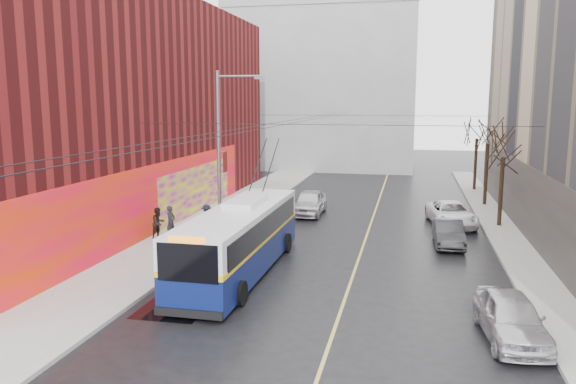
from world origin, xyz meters
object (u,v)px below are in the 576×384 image
(tree_near, at_px, (504,144))
(parked_car_b, at_px, (449,233))
(tree_mid, at_px, (488,132))
(pedestrian_a, at_px, (171,222))
(tree_far, at_px, (477,129))
(pedestrian_b, at_px, (159,223))
(pedestrian_c, at_px, (207,218))
(parked_car_c, at_px, (451,214))
(parked_car_a, at_px, (511,317))
(following_car, at_px, (309,202))
(trolleybus, at_px, (240,239))
(streetlight_pole, at_px, (221,150))

(tree_near, xyz_separation_m, parked_car_b, (-3.20, -5.04, -4.31))
(tree_mid, height_order, pedestrian_a, tree_mid)
(tree_near, xyz_separation_m, tree_far, (0.00, 14.00, 0.17))
(pedestrian_a, bearing_deg, tree_far, -29.48)
(pedestrian_b, bearing_deg, pedestrian_c, -22.41)
(pedestrian_a, bearing_deg, pedestrian_c, -26.50)
(parked_car_c, bearing_deg, parked_car_a, -96.70)
(tree_mid, distance_m, pedestrian_b, 23.63)
(tree_near, relative_size, parked_car_c, 1.25)
(tree_mid, height_order, parked_car_c, tree_mid)
(following_car, distance_m, pedestrian_b, 10.99)
(parked_car_a, bearing_deg, pedestrian_c, 136.04)
(tree_mid, height_order, following_car, tree_mid)
(trolleybus, xyz_separation_m, pedestrian_c, (-3.97, 6.54, -0.62))
(streetlight_pole, relative_size, tree_near, 1.41)
(tree_near, height_order, pedestrian_c, tree_near)
(tree_near, distance_m, pedestrian_c, 17.64)
(tree_near, relative_size, tree_far, 0.97)
(parked_car_a, bearing_deg, tree_far, 80.66)
(trolleybus, relative_size, pedestrian_c, 7.63)
(trolleybus, xyz_separation_m, following_car, (0.66, 13.26, -0.73))
(pedestrian_b, bearing_deg, tree_mid, -31.32)
(following_car, height_order, pedestrian_b, pedestrian_b)
(streetlight_pole, relative_size, parked_car_a, 2.09)
(tree_mid, relative_size, pedestrian_b, 3.97)
(streetlight_pole, bearing_deg, tree_near, 21.62)
(trolleybus, relative_size, pedestrian_b, 6.95)
(parked_car_a, xyz_separation_m, pedestrian_c, (-14.33, 11.34, 0.18))
(pedestrian_c, bearing_deg, trolleybus, 148.38)
(parked_car_b, distance_m, following_car, 10.69)
(trolleybus, height_order, following_car, trolleybus)
(tree_far, height_order, parked_car_b, tree_far)
(parked_car_c, xyz_separation_m, pedestrian_a, (-14.94, -7.11, 0.31))
(parked_car_b, bearing_deg, pedestrian_a, -173.99)
(following_car, bearing_deg, tree_near, -6.28)
(parked_car_b, bearing_deg, tree_near, 55.56)
(tree_near, bearing_deg, streetlight_pole, -158.38)
(streetlight_pole, height_order, tree_mid, streetlight_pole)
(parked_car_a, bearing_deg, tree_mid, 79.56)
(tree_far, height_order, parked_car_a, tree_far)
(tree_far, distance_m, parked_car_a, 31.00)
(trolleybus, relative_size, parked_car_c, 2.29)
(streetlight_pole, relative_size, trolleybus, 0.77)
(parked_car_c, height_order, pedestrian_a, pedestrian_a)
(trolleybus, xyz_separation_m, parked_car_b, (9.16, 6.78, -0.87))
(tree_mid, relative_size, pedestrian_a, 3.85)
(following_car, xyz_separation_m, pedestrian_a, (-5.99, -8.52, 0.22))
(tree_near, xyz_separation_m, parked_car_a, (-2.00, -16.62, -4.24))
(tree_mid, distance_m, pedestrian_c, 20.89)
(tree_far, xyz_separation_m, parked_car_a, (-2.00, -30.62, -4.41))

